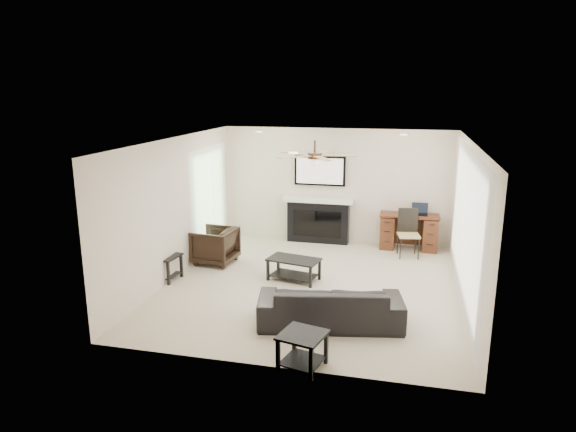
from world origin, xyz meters
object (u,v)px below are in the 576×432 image
(sofa, at_px, (330,305))
(fireplace_unit, at_px, (318,200))
(coffee_table, at_px, (294,269))
(desk, at_px, (409,231))
(armchair, at_px, (215,246))

(sofa, relative_size, fireplace_unit, 1.08)
(coffee_table, xyz_separation_m, desk, (1.97, 2.36, 0.18))
(fireplace_unit, relative_size, desk, 1.57)
(coffee_table, bearing_deg, desk, 62.01)
(armchair, distance_m, fireplace_unit, 2.59)
(armchair, relative_size, desk, 0.63)
(sofa, xyz_separation_m, fireplace_unit, (-0.89, 4.00, 0.65))
(sofa, height_order, fireplace_unit, fireplace_unit)
(fireplace_unit, bearing_deg, desk, -1.34)
(sofa, bearing_deg, desk, -115.89)
(armchair, relative_size, fireplace_unit, 0.40)
(fireplace_unit, bearing_deg, coffee_table, -90.24)
(coffee_table, relative_size, fireplace_unit, 0.47)
(coffee_table, bearing_deg, fireplace_unit, 101.57)
(coffee_table, relative_size, desk, 0.74)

